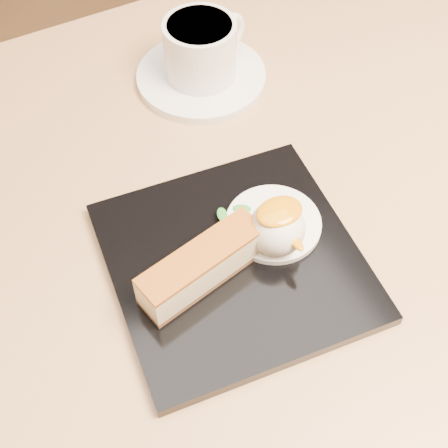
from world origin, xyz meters
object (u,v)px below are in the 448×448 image
dessert_plate (234,262)px  ice_cream_scoop (277,229)px  coffee_cup (202,48)px  cheesecake (202,266)px  saucer (201,77)px  table (262,305)px

dessert_plate → ice_cream_scoop: 0.05m
dessert_plate → coffee_cup: 0.26m
cheesecake → saucer: size_ratio=0.82×
saucer → cheesecake: bearing=-116.7°
dessert_plate → saucer: 0.26m
table → coffee_cup: 0.30m
ice_cream_scoop → saucer: ice_cream_scoop is taller
table → cheesecake: size_ratio=6.49×
table → dessert_plate: (-0.05, -0.02, 0.16)m
table → cheesecake: bearing=-162.2°
dessert_plate → coffee_cup: bearing=69.3°
cheesecake → coffee_cup: (0.13, 0.25, 0.01)m
table → coffee_cup: size_ratio=7.41×
table → saucer: 0.28m
table → coffee_cup: bearing=79.8°
cheesecake → saucer: cheesecake is taller
saucer → ice_cream_scoop: bearing=-101.4°
dessert_plate → ice_cream_scoop: size_ratio=4.31×
cheesecake → saucer: bearing=51.6°
table → coffee_cup: coffee_cup is taller
dessert_plate → cheesecake: cheesecake is taller
table → ice_cream_scoop: bearing=-114.0°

